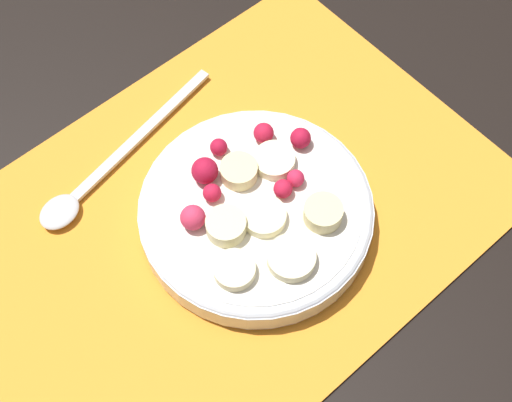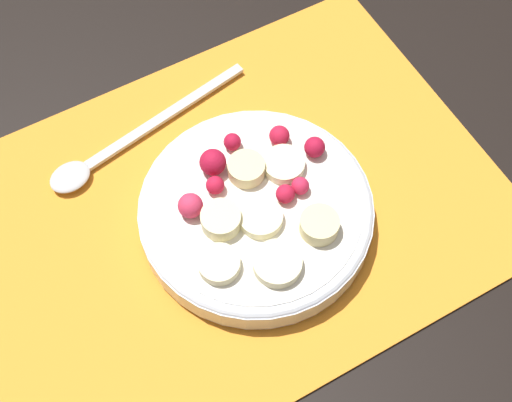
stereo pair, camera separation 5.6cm
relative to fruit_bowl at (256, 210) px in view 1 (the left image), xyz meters
The scene contains 4 objects.
ground_plane 0.04m from the fruit_bowl, 137.47° to the left, with size 3.00×3.00×0.00m, color black.
placemat 0.04m from the fruit_bowl, 137.47° to the left, with size 0.46×0.33×0.01m.
fruit_bowl is the anchor object (origin of this frame).
spoon 0.14m from the fruit_bowl, 122.43° to the left, with size 0.21×0.06×0.01m.
Camera 1 is at (-0.16, -0.22, 0.53)m, focal length 50.00 mm.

